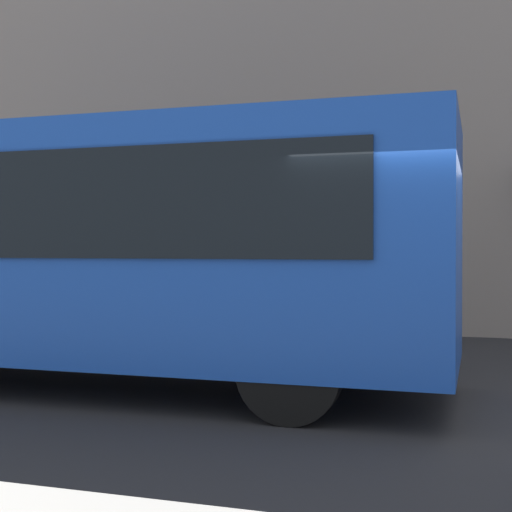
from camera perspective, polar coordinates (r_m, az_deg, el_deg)
name	(u,v)px	position (r m, az deg, el deg)	size (l,w,h in m)	color
ground_plane	(436,412)	(7.58, 14.14, -11.97)	(60.00, 60.00, 0.00)	#232326
building_facade_far	(458,20)	(14.84, 15.80, 17.62)	(28.00, 1.55, 12.00)	gray
red_bus	(71,245)	(8.91, -14.56, 0.82)	(9.05, 2.54, 3.08)	#1947AD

